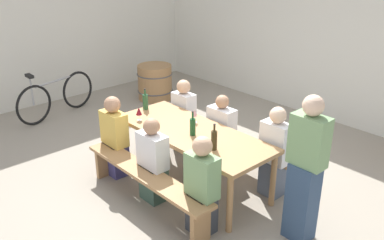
# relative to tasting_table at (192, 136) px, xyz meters

# --- Properties ---
(ground_plane) EXTENTS (24.00, 24.00, 0.00)m
(ground_plane) POSITION_rel_tasting_table_xyz_m (0.00, 0.00, -0.68)
(ground_plane) COLOR gray
(back_wall) EXTENTS (14.00, 0.20, 3.20)m
(back_wall) POSITION_rel_tasting_table_xyz_m (0.00, 3.34, 0.92)
(back_wall) COLOR silver
(back_wall) RESTS_ON ground
(side_wall) EXTENTS (0.20, 7.09, 3.20)m
(side_wall) POSITION_rel_tasting_table_xyz_m (-4.27, 0.00, 0.92)
(side_wall) COLOR silver
(side_wall) RESTS_ON ground
(tasting_table) EXTENTS (2.17, 0.86, 0.75)m
(tasting_table) POSITION_rel_tasting_table_xyz_m (0.00, 0.00, 0.00)
(tasting_table) COLOR #9E7247
(tasting_table) RESTS_ON ground
(bench_near) EXTENTS (2.07, 0.30, 0.45)m
(bench_near) POSITION_rel_tasting_table_xyz_m (0.00, -0.73, -0.32)
(bench_near) COLOR #9E7247
(bench_near) RESTS_ON ground
(bench_far) EXTENTS (2.07, 0.30, 0.45)m
(bench_far) POSITION_rel_tasting_table_xyz_m (0.00, 0.73, -0.32)
(bench_far) COLOR #9E7247
(bench_far) RESTS_ON ground
(wine_bottle_0) EXTENTS (0.07, 0.07, 0.31)m
(wine_bottle_0) POSITION_rel_tasting_table_xyz_m (0.54, -0.15, 0.19)
(wine_bottle_0) COLOR #332814
(wine_bottle_0) RESTS_ON tasting_table
(wine_bottle_1) EXTENTS (0.08, 0.08, 0.30)m
(wine_bottle_1) POSITION_rel_tasting_table_xyz_m (-0.99, 0.02, 0.19)
(wine_bottle_1) COLOR #234C2D
(wine_bottle_1) RESTS_ON tasting_table
(wine_bottle_2) EXTENTS (0.07, 0.07, 0.31)m
(wine_bottle_2) POSITION_rel_tasting_table_xyz_m (0.09, -0.07, 0.19)
(wine_bottle_2) COLOR #194723
(wine_bottle_2) RESTS_ON tasting_table
(wine_glass_0) EXTENTS (0.08, 0.08, 0.18)m
(wine_glass_0) POSITION_rel_tasting_table_xyz_m (-0.72, -0.28, 0.20)
(wine_glass_0) COLOR silver
(wine_glass_0) RESTS_ON tasting_table
(wine_glass_1) EXTENTS (0.06, 0.06, 0.18)m
(wine_glass_1) POSITION_rel_tasting_table_xyz_m (-0.18, 0.21, 0.20)
(wine_glass_1) COLOR silver
(wine_glass_1) RESTS_ON tasting_table
(seated_guest_near_0) EXTENTS (0.39, 0.24, 1.11)m
(seated_guest_near_0) POSITION_rel_tasting_table_xyz_m (-0.87, -0.58, -0.15)
(seated_guest_near_0) COLOR navy
(seated_guest_near_0) RESTS_ON ground
(seated_guest_near_1) EXTENTS (0.39, 0.24, 1.07)m
(seated_guest_near_1) POSITION_rel_tasting_table_xyz_m (-0.05, -0.58, -0.17)
(seated_guest_near_1) COLOR #365043
(seated_guest_near_1) RESTS_ON ground
(seated_guest_near_2) EXTENTS (0.36, 0.24, 1.13)m
(seated_guest_near_2) POSITION_rel_tasting_table_xyz_m (0.79, -0.58, -0.13)
(seated_guest_near_2) COLOR #31353C
(seated_guest_near_2) RESTS_ON ground
(seated_guest_far_0) EXTENTS (0.34, 0.24, 1.10)m
(seated_guest_far_0) POSITION_rel_tasting_table_xyz_m (-0.82, 0.58, -0.15)
(seated_guest_far_0) COLOR #385061
(seated_guest_far_0) RESTS_ON ground
(seated_guest_far_1) EXTENTS (0.39, 0.24, 1.07)m
(seated_guest_far_1) POSITION_rel_tasting_table_xyz_m (-0.05, 0.58, -0.18)
(seated_guest_far_1) COLOR navy
(seated_guest_far_1) RESTS_ON ground
(seated_guest_far_2) EXTENTS (0.36, 0.24, 1.16)m
(seated_guest_far_2) POSITION_rel_tasting_table_xyz_m (0.85, 0.58, -0.12)
(seated_guest_far_2) COLOR #4D586B
(seated_guest_far_2) RESTS_ON ground
(standing_host) EXTENTS (0.37, 0.24, 1.61)m
(standing_host) POSITION_rel_tasting_table_xyz_m (1.56, 0.12, 0.11)
(standing_host) COLOR navy
(standing_host) RESTS_ON ground
(wine_barrel) EXTENTS (0.71, 0.71, 0.69)m
(wine_barrel) POSITION_rel_tasting_table_xyz_m (-2.92, 1.65, -0.33)
(wine_barrel) COLOR #9E7247
(wine_barrel) RESTS_ON ground
(parked_bicycle_0) EXTENTS (0.46, 1.65, 0.90)m
(parked_bicycle_0) POSITION_rel_tasting_table_xyz_m (-3.38, -0.23, -0.31)
(parked_bicycle_0) COLOR black
(parked_bicycle_0) RESTS_ON ground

